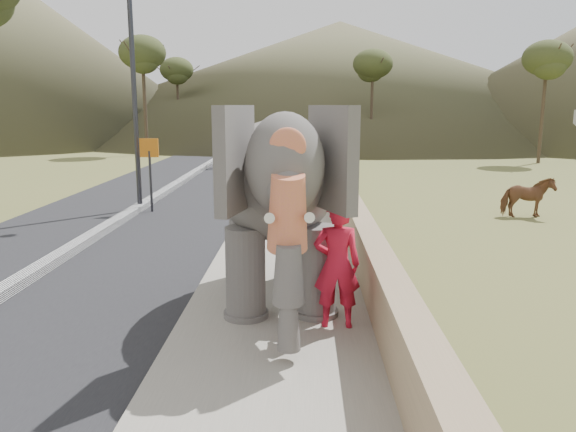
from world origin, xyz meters
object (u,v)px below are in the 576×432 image
object	(u,v)px
lamppost	(142,59)
motorcyclist	(227,153)
cow	(527,197)
elephant_and_man	(278,206)

from	to	relation	value
lamppost	motorcyclist	xyz separation A→B (m)	(0.92, 12.61, -4.05)
cow	elephant_and_man	size ratio (longest dim) A/B	0.32
lamppost	elephant_and_man	size ratio (longest dim) A/B	1.71
cow	elephant_and_man	xyz separation A→B (m)	(-7.35, -7.90, 1.12)
cow	elephant_and_man	bearing A→B (deg)	136.59
cow	motorcyclist	size ratio (longest dim) A/B	0.76
lamppost	motorcyclist	size ratio (longest dim) A/B	4.01
lamppost	cow	bearing A→B (deg)	-4.28
lamppost	elephant_and_man	bearing A→B (deg)	-61.85
elephant_and_man	motorcyclist	size ratio (longest dim) A/B	2.34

